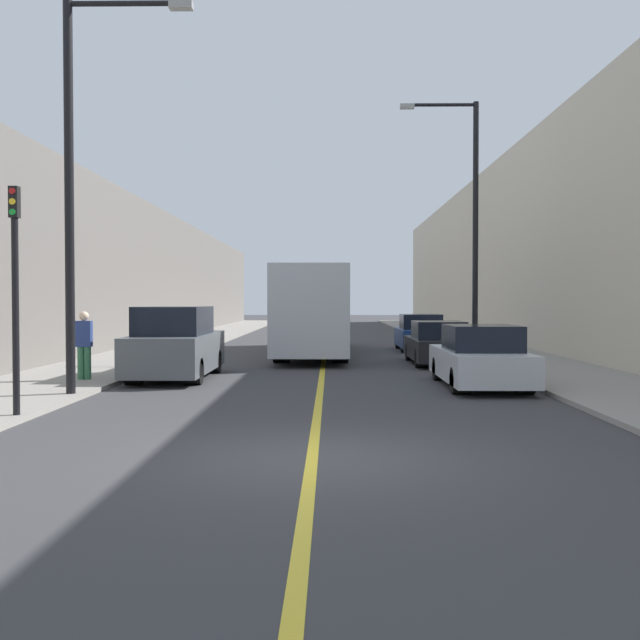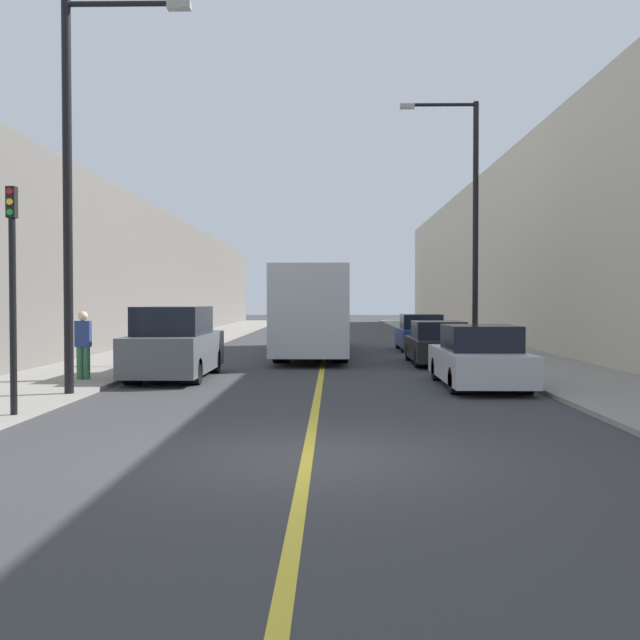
{
  "view_description": "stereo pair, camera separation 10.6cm",
  "coord_description": "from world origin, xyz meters",
  "px_view_note": "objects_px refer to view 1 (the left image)",
  "views": [
    {
      "loc": [
        0.25,
        -9.98,
        2.12
      ],
      "look_at": [
        -0.14,
        17.29,
        1.41
      ],
      "focal_mm": 42.0,
      "sensor_mm": 36.0,
      "label": 1
    },
    {
      "loc": [
        0.36,
        -9.97,
        2.12
      ],
      "look_at": [
        -0.14,
        17.29,
        1.41
      ],
      "focal_mm": 42.0,
      "sensor_mm": 36.0,
      "label": 2
    }
  ],
  "objects_px": {
    "street_lamp_right": "(469,214)",
    "pedestrian": "(84,344)",
    "parked_suv_left": "(176,345)",
    "car_right_mid": "(438,345)",
    "car_right_near": "(480,359)",
    "street_lamp_left": "(79,171)",
    "traffic_light": "(15,291)",
    "bus": "(314,309)",
    "car_right_far": "(420,334)"
  },
  "relations": [
    {
      "from": "street_lamp_left",
      "to": "traffic_light",
      "type": "relative_size",
      "value": 2.11
    },
    {
      "from": "car_right_near",
      "to": "traffic_light",
      "type": "relative_size",
      "value": 1.18
    },
    {
      "from": "bus",
      "to": "car_right_mid",
      "type": "height_order",
      "value": "bus"
    },
    {
      "from": "car_right_mid",
      "to": "pedestrian",
      "type": "distance_m",
      "value": 11.53
    },
    {
      "from": "parked_suv_left",
      "to": "pedestrian",
      "type": "relative_size",
      "value": 2.86
    },
    {
      "from": "car_right_far",
      "to": "pedestrian",
      "type": "bearing_deg",
      "value": -128.52
    },
    {
      "from": "parked_suv_left",
      "to": "street_lamp_right",
      "type": "bearing_deg",
      "value": 35.37
    },
    {
      "from": "car_right_mid",
      "to": "street_lamp_right",
      "type": "bearing_deg",
      "value": 52.43
    },
    {
      "from": "parked_suv_left",
      "to": "street_lamp_left",
      "type": "height_order",
      "value": "street_lamp_left"
    },
    {
      "from": "street_lamp_right",
      "to": "car_right_far",
      "type": "bearing_deg",
      "value": 103.0
    },
    {
      "from": "car_right_near",
      "to": "street_lamp_left",
      "type": "distance_m",
      "value": 10.26
    },
    {
      "from": "street_lamp_left",
      "to": "street_lamp_right",
      "type": "bearing_deg",
      "value": 45.75
    },
    {
      "from": "bus",
      "to": "parked_suv_left",
      "type": "relative_size",
      "value": 2.6
    },
    {
      "from": "car_right_far",
      "to": "street_lamp_left",
      "type": "height_order",
      "value": "street_lamp_left"
    },
    {
      "from": "car_right_far",
      "to": "bus",
      "type": "bearing_deg",
      "value": -153.45
    },
    {
      "from": "street_lamp_left",
      "to": "pedestrian",
      "type": "distance_m",
      "value": 4.94
    },
    {
      "from": "car_right_near",
      "to": "street_lamp_left",
      "type": "bearing_deg",
      "value": -166.08
    },
    {
      "from": "car_right_mid",
      "to": "street_lamp_right",
      "type": "distance_m",
      "value": 5.07
    },
    {
      "from": "street_lamp_left",
      "to": "street_lamp_right",
      "type": "height_order",
      "value": "street_lamp_right"
    },
    {
      "from": "bus",
      "to": "car_right_far",
      "type": "xyz_separation_m",
      "value": [
        4.46,
        2.23,
        -1.08
      ]
    },
    {
      "from": "car_right_near",
      "to": "car_right_far",
      "type": "distance_m",
      "value": 13.31
    },
    {
      "from": "car_right_mid",
      "to": "bus",
      "type": "bearing_deg",
      "value": 133.41
    },
    {
      "from": "street_lamp_right",
      "to": "car_right_mid",
      "type": "bearing_deg",
      "value": -127.57
    },
    {
      "from": "parked_suv_left",
      "to": "street_lamp_left",
      "type": "distance_m",
      "value": 5.87
    },
    {
      "from": "bus",
      "to": "traffic_light",
      "type": "bearing_deg",
      "value": -106.54
    },
    {
      "from": "pedestrian",
      "to": "car_right_mid",
      "type": "bearing_deg",
      "value": 31.11
    },
    {
      "from": "parked_suv_left",
      "to": "traffic_light",
      "type": "height_order",
      "value": "traffic_light"
    },
    {
      "from": "car_right_mid",
      "to": "traffic_light",
      "type": "height_order",
      "value": "traffic_light"
    },
    {
      "from": "street_lamp_right",
      "to": "parked_suv_left",
      "type": "bearing_deg",
      "value": -144.63
    },
    {
      "from": "street_lamp_right",
      "to": "pedestrian",
      "type": "xyz_separation_m",
      "value": [
        -11.23,
        -7.72,
        -4.2
      ]
    },
    {
      "from": "parked_suv_left",
      "to": "car_right_mid",
      "type": "xyz_separation_m",
      "value": [
        7.78,
        4.72,
        -0.25
      ]
    },
    {
      "from": "traffic_light",
      "to": "pedestrian",
      "type": "bearing_deg",
      "value": 97.33
    },
    {
      "from": "street_lamp_left",
      "to": "street_lamp_right",
      "type": "xyz_separation_m",
      "value": [
        10.34,
        10.61,
        0.29
      ]
    },
    {
      "from": "car_right_far",
      "to": "pedestrian",
      "type": "xyz_separation_m",
      "value": [
        -10.09,
        -12.67,
        0.31
      ]
    },
    {
      "from": "car_right_near",
      "to": "street_lamp_left",
      "type": "height_order",
      "value": "street_lamp_left"
    },
    {
      "from": "car_right_far",
      "to": "pedestrian",
      "type": "height_order",
      "value": "pedestrian"
    },
    {
      "from": "car_right_mid",
      "to": "street_lamp_right",
      "type": "height_order",
      "value": "street_lamp_right"
    },
    {
      "from": "street_lamp_right",
      "to": "traffic_light",
      "type": "xyz_separation_m",
      "value": [
        -10.47,
        -13.65,
        -2.91
      ]
    },
    {
      "from": "street_lamp_right",
      "to": "bus",
      "type": "bearing_deg",
      "value": 154.11
    },
    {
      "from": "street_lamp_left",
      "to": "car_right_far",
      "type": "bearing_deg",
      "value": 59.42
    },
    {
      "from": "bus",
      "to": "parked_suv_left",
      "type": "bearing_deg",
      "value": -111.01
    },
    {
      "from": "bus",
      "to": "car_right_near",
      "type": "height_order",
      "value": "bus"
    },
    {
      "from": "car_right_far",
      "to": "traffic_light",
      "type": "distance_m",
      "value": 20.87
    },
    {
      "from": "bus",
      "to": "car_right_near",
      "type": "xyz_separation_m",
      "value": [
        4.34,
        -11.08,
        -1.08
      ]
    },
    {
      "from": "street_lamp_right",
      "to": "pedestrian",
      "type": "height_order",
      "value": "street_lamp_right"
    },
    {
      "from": "parked_suv_left",
      "to": "pedestrian",
      "type": "height_order",
      "value": "parked_suv_left"
    },
    {
      "from": "parked_suv_left",
      "to": "car_right_near",
      "type": "bearing_deg",
      "value": -13.38
    },
    {
      "from": "car_right_far",
      "to": "car_right_near",
      "type": "bearing_deg",
      "value": -90.51
    },
    {
      "from": "car_right_near",
      "to": "car_right_mid",
      "type": "distance_m",
      "value": 6.6
    },
    {
      "from": "bus",
      "to": "pedestrian",
      "type": "relative_size",
      "value": 7.43
    }
  ]
}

